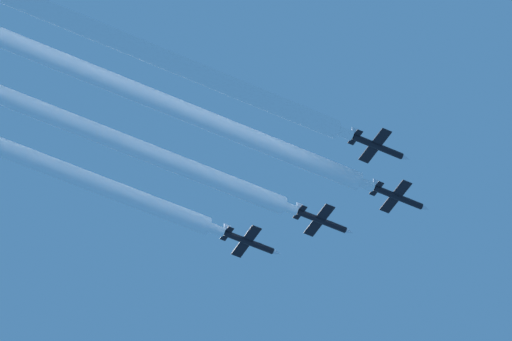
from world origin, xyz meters
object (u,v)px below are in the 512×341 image
(jet_lead, at_px, (400,198))
(jet_outer_left, at_px, (250,243))
(jet_right_wingman, at_px, (379,147))
(jet_left_wingman, at_px, (323,221))

(jet_lead, height_order, jet_outer_left, jet_lead)
(jet_lead, xyz_separation_m, jet_right_wingman, (9.96, -10.21, -1.76))
(jet_right_wingman, xyz_separation_m, jet_outer_left, (-29.46, -9.39, -1.50))
(jet_lead, bearing_deg, jet_outer_left, -134.85)
(jet_left_wingman, distance_m, jet_right_wingman, 20.17)
(jet_outer_left, bearing_deg, jet_right_wingman, 17.68)
(jet_lead, xyz_separation_m, jet_left_wingman, (-10.20, -9.83, -1.51))
(jet_left_wingman, relative_size, jet_outer_left, 1.00)
(jet_lead, height_order, jet_right_wingman, jet_lead)
(jet_right_wingman, bearing_deg, jet_outer_left, -162.32)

